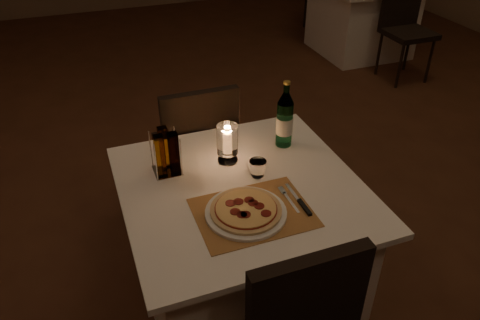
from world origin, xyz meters
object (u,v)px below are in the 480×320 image
object	(u,v)px
hurricane_candle	(227,141)
neighbor_table_right	(361,18)
chair_far	(197,141)
main_table	(241,248)
tumbler	(258,168)
water_bottle	(285,120)
plate	(246,213)
pizza	(246,209)

from	to	relation	value
hurricane_candle	neighbor_table_right	xyz separation A→B (m)	(2.45, 2.64, -0.47)
chair_far	main_table	bearing A→B (deg)	-90.00
tumbler	water_bottle	xyz separation A→B (m)	(0.21, 0.19, 0.09)
plate	water_bottle	size ratio (longest dim) A/B	0.97
main_table	neighbor_table_right	xyz separation A→B (m)	(2.46, 2.84, 0.00)
plate	neighbor_table_right	distance (m)	3.94
main_table	chair_far	bearing A→B (deg)	90.00
tumbler	plate	bearing A→B (deg)	-121.93
plate	hurricane_candle	size ratio (longest dim) A/B	1.74
main_table	water_bottle	world-z (taller)	water_bottle
plate	tumbler	world-z (taller)	tumbler
main_table	plate	xyz separation A→B (m)	(-0.05, -0.18, 0.38)
neighbor_table_right	chair_far	bearing A→B (deg)	-139.21
hurricane_candle	neighbor_table_right	distance (m)	3.63
water_bottle	neighbor_table_right	xyz separation A→B (m)	(2.15, 2.59, -0.50)
pizza	plate	bearing A→B (deg)	116.41
pizza	water_bottle	size ratio (longest dim) A/B	0.85
chair_far	plate	distance (m)	0.92
hurricane_candle	neighbor_table_right	size ratio (longest dim) A/B	0.18
main_table	pizza	bearing A→B (deg)	-105.50
pizza	neighbor_table_right	bearing A→B (deg)	50.24
main_table	tumbler	bearing A→B (deg)	27.50
pizza	water_bottle	distance (m)	0.56
chair_far	neighbor_table_right	size ratio (longest dim) A/B	0.90
plate	pizza	bearing A→B (deg)	-63.59
tumbler	water_bottle	size ratio (longest dim) A/B	0.23
chair_far	tumbler	size ratio (longest dim) A/B	11.96
water_bottle	chair_far	bearing A→B (deg)	122.91
pizza	neighbor_table_right	world-z (taller)	pizza
water_bottle	hurricane_candle	xyz separation A→B (m)	(-0.30, -0.04, -0.02)
neighbor_table_right	water_bottle	bearing A→B (deg)	-129.70
pizza	chair_far	bearing A→B (deg)	86.80
chair_far	neighbor_table_right	world-z (taller)	chair_far
pizza	tumbler	world-z (taller)	tumbler
main_table	tumbler	distance (m)	0.42
chair_far	pizza	bearing A→B (deg)	-93.20
plate	tumbler	distance (m)	0.27
plate	pizza	size ratio (longest dim) A/B	1.14
hurricane_candle	chair_far	bearing A→B (deg)	90.78
chair_far	pizza	distance (m)	0.92
chair_far	plate	xyz separation A→B (m)	(-0.05, -0.89, 0.20)
tumbler	hurricane_candle	distance (m)	0.19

